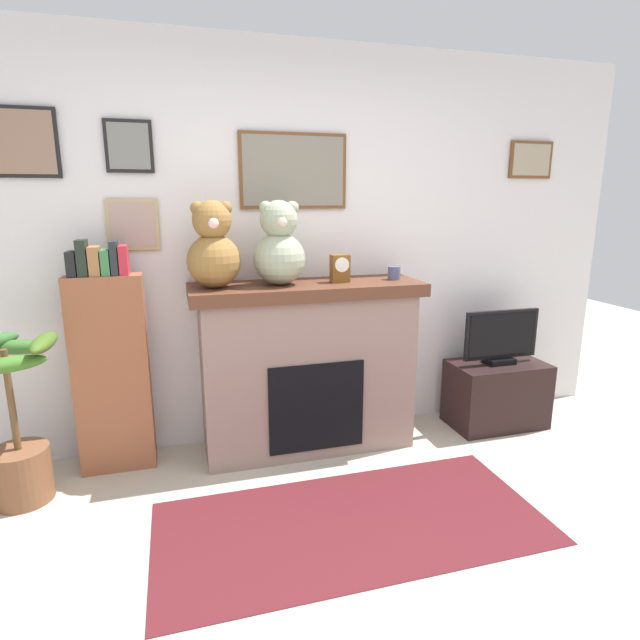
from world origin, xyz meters
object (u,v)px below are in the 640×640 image
Objects in this scene: bookshelf at (111,367)px; potted_plant at (17,434)px; teddy_bear_cream at (280,247)px; candle_jar at (394,273)px; tv_stand at (496,394)px; teddy_bear_tan at (213,249)px; mantel_clock at (340,268)px; television at (501,338)px; fireplace at (307,366)px.

bookshelf is 1.51× the size of potted_plant.
candle_jar is at bearing 0.05° from teddy_bear_cream.
bookshelf is at bearing 26.51° from potted_plant.
teddy_bear_tan reaches higher than tv_stand.
teddy_bear_cream reaches higher than mantel_clock.
teddy_bear_tan is 0.40m from teddy_bear_cream.
bookshelf is at bearing 177.81° from tv_stand.
tv_stand is 0.42m from television.
television is 0.96m from candle_jar.
fireplace is 0.97m from teddy_bear_tan.
teddy_bear_cream reaches higher than bookshelf.
fireplace is at bearing 6.07° from teddy_bear_cream.
teddy_bear_cream reaches higher than television.
television is (3.09, 0.14, 0.26)m from potted_plant.
teddy_bear_cream is (-0.39, 0.00, 0.14)m from mantel_clock.
television is at bearing -1.42° from teddy_bear_tan.
television is 1.73m from teddy_bear_cream.
television is at bearing -3.46° from candle_jar.
tv_stand is at bearing -2.68° from fireplace.
candle_jar is 1.18m from teddy_bear_tan.
fireplace is 0.80m from teddy_bear_cream.
bookshelf is 16.31× the size of candle_jar.
television is (1.42, -0.07, 0.10)m from fireplace.
television reaches higher than tv_stand.
fireplace is 2.87× the size of teddy_bear_tan.
bookshelf is at bearing 178.35° from candle_jar.
teddy_bear_tan reaches higher than mantel_clock.
candle_jar is (2.27, 0.19, 0.76)m from potted_plant.
teddy_bear_tan reaches higher than candle_jar.
tv_stand is 1.33× the size of teddy_bear_tan.
teddy_bear_cream is at bearing -2.90° from bookshelf.
teddy_bear_cream is at bearing -179.95° from candle_jar.
bookshelf is at bearing 177.78° from television.
mantel_clock is (0.21, -0.02, 0.64)m from fireplace.
potted_plant is (-0.48, -0.24, -0.26)m from bookshelf.
mantel_clock is at bearing -2.14° from bookshelf.
mantel_clock is 0.34× the size of teddy_bear_cream.
candle_jar is at bearing 176.54° from television.
bookshelf reaches higher than fireplace.
potted_plant is 10.84× the size of candle_jar.
potted_plant is at bearing -170.49° from teddy_bear_tan.
mantel_clock is at bearing -179.80° from candle_jar.
bookshelf is 8.09× the size of mantel_clock.
fireplace is 2.56× the size of television.
candle_jar is at bearing 176.64° from tv_stand.
tv_stand is 7.87× the size of candle_jar.
fireplace is at bearing 174.93° from mantel_clock.
teddy_bear_tan is 1.00× the size of teddy_bear_cream.
television is 2.10m from teddy_bear_tan.
television is at bearing 2.51° from potted_plant.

